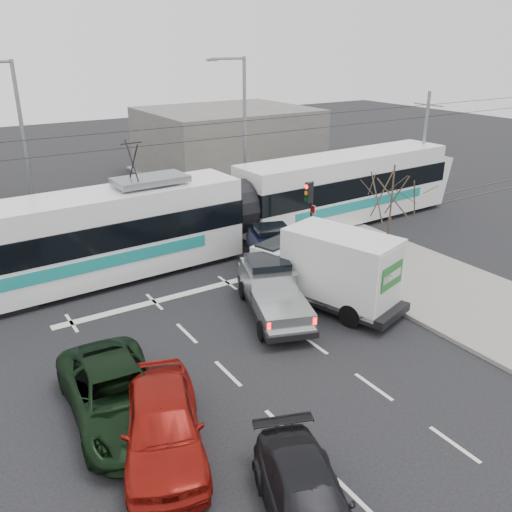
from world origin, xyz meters
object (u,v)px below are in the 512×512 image
traffic_signal (310,203)px  tram (235,209)px  green_car (117,394)px  navy_pickup (275,253)px  red_car (162,424)px  bare_tree (392,197)px  street_lamp_far (20,143)px  street_lamp_near (242,129)px  box_truck (329,269)px  dark_car (307,502)px  silver_pickup (272,289)px

traffic_signal → tram: size_ratio=0.13×
traffic_signal → green_car: bearing=-150.4°
navy_pickup → red_car: size_ratio=1.03×
bare_tree → tram: bearing=116.0°
street_lamp_far → traffic_signal: bearing=-41.7°
bare_tree → street_lamp_near: street_lamp_near is taller
street_lamp_near → navy_pickup: size_ratio=1.77×
street_lamp_far → box_truck: street_lamp_far is taller
traffic_signal → navy_pickup: (-2.44, -0.73, -1.74)m
dark_car → silver_pickup: bearing=80.5°
green_car → dark_car: size_ratio=1.24×
bare_tree → navy_pickup: bare_tree is taller
street_lamp_far → red_car: size_ratio=1.82×
tram → box_truck: size_ratio=4.35×
street_lamp_far → box_truck: (8.23, -13.91, -3.58)m
dark_car → street_lamp_near: bearing=82.5°
tram → bare_tree: bearing=-66.4°
green_car → dark_car: (2.21, -5.72, -0.12)m
traffic_signal → green_car: 13.71m
tram → red_car: 14.74m
silver_pickup → green_car: silver_pickup is taller
tram → red_car: tram is taller
traffic_signal → tram: (-2.29, 3.00, -0.68)m
red_car → traffic_signal: bearing=56.7°
bare_tree → street_lamp_near: size_ratio=0.56×
bare_tree → street_lamp_near: 11.58m
street_lamp_near → dark_car: bearing=-117.6°
street_lamp_near → silver_pickup: bearing=-116.0°
street_lamp_near → red_car: bearing=-126.9°
traffic_signal → green_car: (-11.79, -6.70, -1.98)m
bare_tree → box_truck: bearing=-173.4°
green_car → dark_car: 6.13m
street_lamp_far → tram: (8.37, -6.50, -3.05)m
bare_tree → dark_car: (-10.70, -8.42, -3.15)m
street_lamp_far → dark_car: size_ratio=2.05×
tram → green_car: 13.65m
box_truck → green_car: 9.67m
traffic_signal → dark_car: traffic_signal is taller
street_lamp_near → street_lamp_far: bearing=170.1°
street_lamp_far → tram: 11.03m
tram → silver_pickup: bearing=-111.6°
tram → green_car: (-9.50, -9.71, -1.31)m
tram → silver_pickup: size_ratio=5.07×
street_lamp_far → tram: bearing=-37.8°
bare_tree → navy_pickup: (-3.57, 3.26, -2.80)m
silver_pickup → navy_pickup: 3.70m
traffic_signal → street_lamp_far: bearing=138.3°
green_car → red_car: 1.98m
street_lamp_far → box_truck: size_ratio=1.37×
green_car → red_car: (0.52, -1.91, 0.09)m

